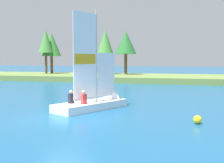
% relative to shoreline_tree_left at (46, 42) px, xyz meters
% --- Properties ---
extents(ground_plane, '(200.00, 200.00, 0.00)m').
position_rel_shoreline_tree_left_xyz_m(ground_plane, '(14.86, -26.24, -5.33)').
color(ground_plane, '#195684').
extents(shore_bank, '(80.00, 10.55, 0.69)m').
position_rel_shoreline_tree_left_xyz_m(shore_bank, '(14.86, -0.66, -4.98)').
color(shore_bank, olive).
rests_on(shore_bank, ground).
extents(shoreline_tree_left, '(2.14, 2.14, 6.39)m').
position_rel_shoreline_tree_left_xyz_m(shoreline_tree_left, '(0.00, 0.00, 0.00)').
color(shoreline_tree_left, brown).
rests_on(shoreline_tree_left, shore_bank).
extents(shoreline_tree_midleft, '(2.86, 2.86, 6.07)m').
position_rel_shoreline_tree_left_xyz_m(shoreline_tree_midleft, '(0.30, 1.19, -0.35)').
color(shoreline_tree_midleft, brown).
rests_on(shoreline_tree_midleft, shore_bank).
extents(shoreline_tree_centre, '(2.62, 2.62, 6.25)m').
position_rel_shoreline_tree_left_xyz_m(shoreline_tree_centre, '(8.67, 1.07, -0.34)').
color(shoreline_tree_centre, brown).
rests_on(shoreline_tree_centre, shore_bank).
extents(shoreline_tree_midright, '(2.95, 2.95, 5.97)m').
position_rel_shoreline_tree_left_xyz_m(shoreline_tree_midright, '(11.64, 1.09, -0.29)').
color(shoreline_tree_midright, brown).
rests_on(shoreline_tree_midright, shore_bank).
extents(sailboat, '(3.61, 5.21, 6.08)m').
position_rel_shoreline_tree_left_xyz_m(sailboat, '(15.49, -22.59, -4.92)').
color(sailboat, white).
rests_on(sailboat, ground).
extents(channel_buoy, '(0.38, 0.38, 0.38)m').
position_rel_shoreline_tree_left_xyz_m(channel_buoy, '(20.82, -25.64, -5.14)').
color(channel_buoy, yellow).
rests_on(channel_buoy, ground).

